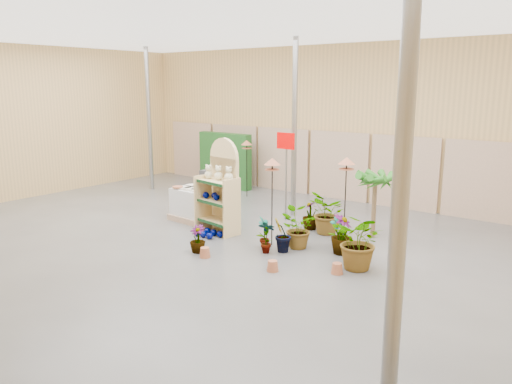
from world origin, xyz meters
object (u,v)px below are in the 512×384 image
pallet_stack (196,204)px  potted_plant_2 (296,228)px  bird_table_front (272,165)px  display_shelf (222,190)px

pallet_stack → potted_plant_2: (3.22, -0.34, 0.01)m
bird_table_front → pallet_stack: bearing=169.8°
pallet_stack → potted_plant_2: pallet_stack is taller
pallet_stack → potted_plant_2: size_ratio=1.43×
pallet_stack → display_shelf: bearing=-13.8°
bird_table_front → potted_plant_2: bearing=15.5°
display_shelf → pallet_stack: bearing=171.0°
display_shelf → pallet_stack: 1.41m
display_shelf → potted_plant_2: bearing=10.1°
potted_plant_2 → display_shelf: bearing=-178.7°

